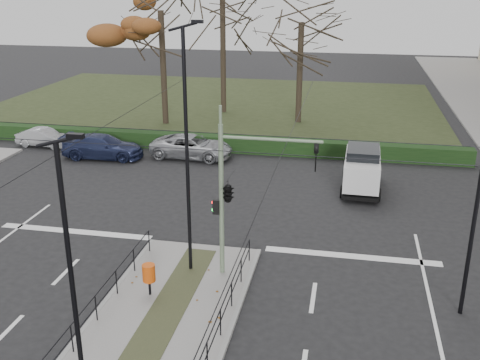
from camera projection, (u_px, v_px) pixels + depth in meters
The scene contains 17 objects.
ground at pixel (167, 314), 18.70m from camera, with size 140.00×140.00×0.00m, color black.
median_island at pixel (140, 360), 16.37m from camera, with size 4.40×15.00×0.14m, color slate.
park at pixel (216, 104), 49.28m from camera, with size 38.00×26.00×0.10m, color #242C16.
hedge at pixel (168, 140), 36.77m from camera, with size 38.00×1.00×1.00m, color black.
median_railing at pixel (137, 336), 15.97m from camera, with size 4.14×13.24×0.92m.
catenary at pixel (178, 201), 19.02m from camera, with size 20.00×34.00×6.00m.
traffic_light at pixel (230, 190), 19.93m from camera, with size 3.88×2.19×5.71m.
litter_bin at pixel (149, 273), 19.34m from camera, with size 0.45×0.45×1.15m.
streetlamp_median_near at pixel (75, 304), 11.92m from camera, with size 0.64×0.13×7.68m.
streetlamp_median_far at pixel (187, 152), 19.75m from camera, with size 0.76×0.16×9.15m.
parked_car_second at pixel (44, 138), 36.98m from camera, with size 1.27×3.65×1.20m, color #9C9EA3.
parked_car_third at pixel (103, 147), 34.60m from camera, with size 2.02×4.98×1.45m, color #1E2647.
parked_car_fourth at pixel (192, 146), 34.69m from camera, with size 2.33×5.06×1.41m, color #9C9EA3.
white_van at pixel (362, 168), 29.19m from camera, with size 2.07×4.33×2.32m.
rust_tree at pixel (161, 11), 39.91m from camera, with size 8.38×8.38×10.83m.
bare_tree_center at pixel (223, 2), 43.41m from camera, with size 6.51×6.51×12.35m.
bare_tree_near at pixel (301, 30), 40.79m from camera, with size 7.41×7.41×9.82m.
Camera 1 is at (5.50, -15.26, 10.60)m, focal length 42.00 mm.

